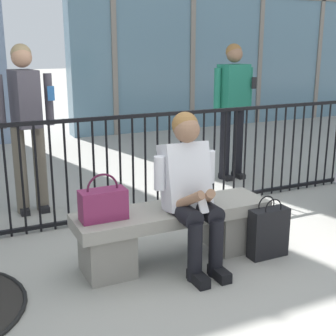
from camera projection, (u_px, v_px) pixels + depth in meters
ground_plane at (173, 259)px, 3.82m from camera, size 60.00×60.00×0.00m
stone_bench at (173, 228)px, 3.75m from camera, size 1.60×0.44×0.45m
seated_person_with_phone at (190, 186)px, 3.57m from camera, size 0.52×0.66×1.21m
handbag_on_bench at (103, 204)px, 3.42m from camera, size 0.34×0.16×0.35m
shopping_bag at (268, 232)px, 3.82m from camera, size 0.33×0.13×0.51m
bystander_at_railing at (26, 116)px, 4.67m from camera, size 0.55×0.40×1.71m
bystander_further_back at (233, 101)px, 5.87m from camera, size 0.55×0.29×1.71m
plaza_railing at (127, 167)px, 4.60m from camera, size 7.10×0.04×1.05m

